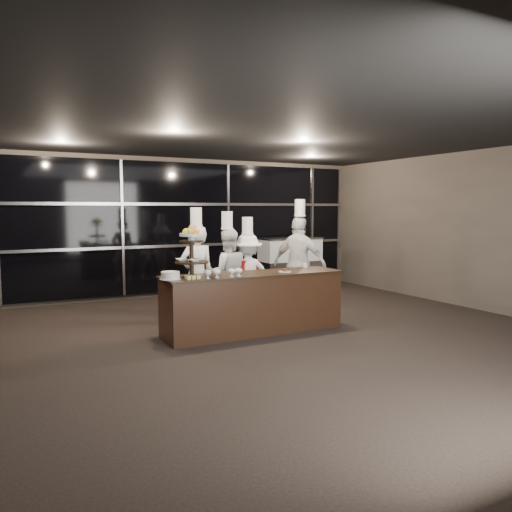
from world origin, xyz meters
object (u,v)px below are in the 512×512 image
chef_a (197,273)px  chef_d (299,263)px  chef_b (227,273)px  display_case (290,261)px  layer_cake (170,276)px  display_stand (191,248)px  chef_c (248,274)px  buffet_counter (254,302)px

chef_a → chef_d: 1.98m
chef_b → display_case: bearing=38.1°
layer_cake → chef_a: bearing=53.3°
layer_cake → chef_b: chef_b is taller
display_stand → layer_cake: display_stand is taller
display_stand → chef_d: chef_d is taller
layer_cake → chef_c: bearing=33.3°
display_stand → buffet_counter: bearing=0.0°
buffet_counter → display_stand: 1.33m
buffet_counter → chef_c: (0.47, 1.13, 0.28)m
layer_cake → chef_a: chef_a is taller
display_case → chef_a: (-3.08, -2.05, 0.15)m
buffet_counter → chef_b: (0.07, 1.14, 0.33)m
chef_c → display_stand: bearing=-142.3°
chef_c → chef_d: 1.01m
display_case → chef_b: 3.15m
layer_cake → chef_c: chef_c is taller
chef_d → display_stand: bearing=-158.5°
chef_a → chef_c: chef_a is taller
display_stand → chef_d: size_ratio=0.36×
display_stand → chef_b: bearing=46.6°
buffet_counter → display_stand: bearing=-180.0°
layer_cake → chef_c: 2.17m
buffet_counter → chef_b: size_ratio=1.53×
buffet_counter → layer_cake: bearing=-177.9°
display_case → buffet_counter: bearing=-129.7°
chef_b → display_stand: bearing=-133.4°
display_case → display_stand: bearing=-139.1°
chef_b → chef_d: 1.39m
buffet_counter → display_case: size_ratio=2.00×
buffet_counter → chef_d: bearing=33.6°
chef_c → chef_b: bearing=179.9°
display_stand → chef_c: chef_c is taller
display_stand → layer_cake: 0.50m
chef_a → chef_c: size_ratio=1.09×
display_stand → chef_c: bearing=37.7°
chef_b → chef_d: (1.37, -0.17, 0.11)m
buffet_counter → display_stand: display_stand is taller
chef_a → layer_cake: bearing=-126.7°
display_case → chef_a: chef_a is taller
chef_b → chef_d: size_ratio=0.90×
chef_a → chef_d: bearing=-1.8°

